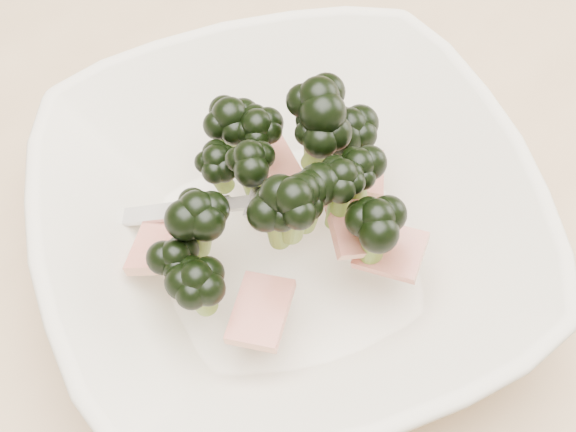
% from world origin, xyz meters
% --- Properties ---
extents(dining_table, '(1.20, 0.80, 0.75)m').
position_xyz_m(dining_table, '(0.00, 0.00, 0.65)').
color(dining_table, tan).
rests_on(dining_table, ground).
extents(broccoli_dish, '(0.39, 0.39, 0.12)m').
position_xyz_m(broccoli_dish, '(-0.01, -0.06, 0.79)').
color(broccoli_dish, beige).
rests_on(broccoli_dish, dining_table).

